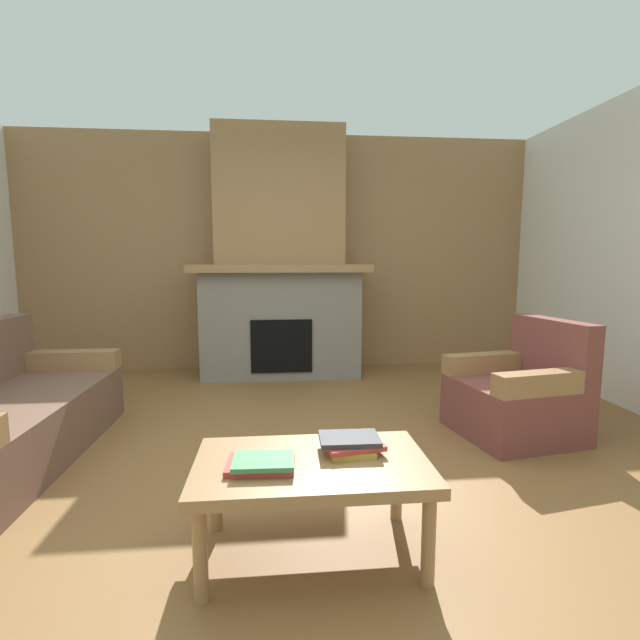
# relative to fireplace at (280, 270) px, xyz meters

# --- Properties ---
(ground) EXTENTS (9.00, 9.00, 0.00)m
(ground) POSITION_rel_fireplace_xyz_m (0.00, -2.62, -1.16)
(ground) COLOR brown
(wall_back_wood_panel) EXTENTS (6.00, 0.12, 2.70)m
(wall_back_wood_panel) POSITION_rel_fireplace_xyz_m (0.00, 0.38, 0.19)
(wall_back_wood_panel) COLOR #997047
(wall_back_wood_panel) RESTS_ON ground
(fireplace) EXTENTS (1.90, 0.82, 2.70)m
(fireplace) POSITION_rel_fireplace_xyz_m (0.00, 0.00, 0.00)
(fireplace) COLOR gray
(fireplace) RESTS_ON ground
(armchair) EXTENTS (0.88, 0.88, 0.85)m
(armchair) POSITION_rel_fireplace_xyz_m (1.71, -2.06, -0.87)
(armchair) COLOR brown
(armchair) RESTS_ON ground
(coffee_table) EXTENTS (1.00, 0.60, 0.43)m
(coffee_table) POSITION_rel_fireplace_xyz_m (0.08, -3.32, -0.79)
(coffee_table) COLOR #997047
(coffee_table) RESTS_ON ground
(book_stack_near_edge) EXTENTS (0.29, 0.23, 0.05)m
(book_stack_near_edge) POSITION_rel_fireplace_xyz_m (-0.13, -3.37, -0.71)
(book_stack_near_edge) COLOR #B23833
(book_stack_near_edge) RESTS_ON coffee_table
(book_stack_center) EXTENTS (0.29, 0.23, 0.07)m
(book_stack_center) POSITION_rel_fireplace_xyz_m (0.26, -3.24, -0.70)
(book_stack_center) COLOR gold
(book_stack_center) RESTS_ON coffee_table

